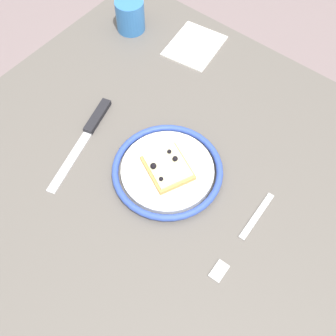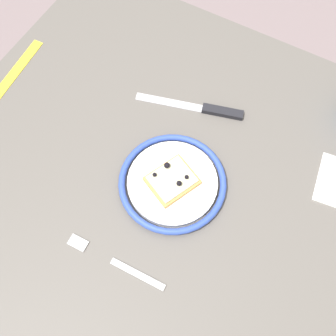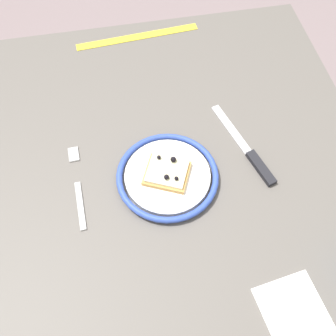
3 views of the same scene
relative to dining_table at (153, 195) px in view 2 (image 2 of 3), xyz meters
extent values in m
plane|color=slate|center=(0.00, 0.00, -0.62)|extent=(6.00, 6.00, 0.00)
cube|color=#5B5651|center=(0.00, 0.00, 0.08)|extent=(0.93, 0.93, 0.03)
cylinder|color=#4C4742|center=(0.41, 0.40, -0.28)|extent=(0.05, 0.05, 0.68)
cylinder|color=white|center=(0.01, -0.04, 0.10)|extent=(0.18, 0.18, 0.02)
torus|color=#334FB2|center=(0.01, -0.04, 0.10)|extent=(0.22, 0.22, 0.01)
cube|color=tan|center=(0.01, -0.04, 0.11)|extent=(0.11, 0.11, 0.01)
cube|color=beige|center=(0.01, -0.04, 0.12)|extent=(0.10, 0.09, 0.01)
sphere|color=black|center=(0.03, -0.06, 0.13)|extent=(0.01, 0.01, 0.01)
sphere|color=black|center=(0.00, -0.01, 0.13)|extent=(0.01, 0.01, 0.01)
sphere|color=black|center=(0.01, -0.06, 0.13)|extent=(0.01, 0.01, 0.01)
sphere|color=black|center=(0.03, -0.02, 0.13)|extent=(0.01, 0.01, 0.01)
cube|color=silver|center=(0.18, 0.06, 0.09)|extent=(0.06, 0.15, 0.00)
cube|color=black|center=(0.21, -0.06, 0.10)|extent=(0.04, 0.09, 0.01)
cube|color=#B9B9B9|center=(-0.17, -0.07, 0.09)|extent=(0.02, 0.11, 0.00)
cube|color=#B9B9B9|center=(-0.18, 0.06, 0.09)|extent=(0.02, 0.04, 0.00)
camera|label=1|loc=(-0.25, 0.29, 0.80)|focal=45.06mm
camera|label=2|loc=(-0.25, -0.17, 0.81)|focal=41.29mm
camera|label=3|loc=(-0.07, -0.46, 0.83)|focal=43.14mm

